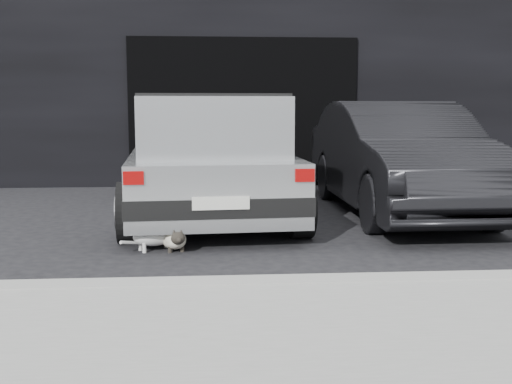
{
  "coord_description": "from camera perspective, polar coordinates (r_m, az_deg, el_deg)",
  "views": [
    {
      "loc": [
        0.36,
        -7.35,
        1.44
      ],
      "look_at": [
        0.83,
        -1.14,
        0.59
      ],
      "focal_mm": 45.0,
      "sensor_mm": 36.0,
      "label": 1
    }
  ],
  "objects": [
    {
      "name": "cat_white",
      "position": [
        6.48,
        -8.67,
        -3.75
      ],
      "size": [
        0.63,
        0.41,
        0.32
      ],
      "rotation": [
        0.0,
        0.0,
        -1.14
      ],
      "color": "silver",
      "rests_on": "ground"
    },
    {
      "name": "building_facade",
      "position": [
        13.4,
        -1.64,
        12.32
      ],
      "size": [
        34.0,
        4.0,
        5.0
      ],
      "primitive_type": "cube",
      "color": "black",
      "rests_on": "ground"
    },
    {
      "name": "curb",
      "position": [
        4.99,
        3.21,
        -8.33
      ],
      "size": [
        18.0,
        0.25,
        0.12
      ],
      "primitive_type": "cube",
      "color": "gray",
      "rests_on": "ground"
    },
    {
      "name": "ground",
      "position": [
        7.5,
        -7.04,
        -3.37
      ],
      "size": [
        80.0,
        80.0,
        0.0
      ],
      "primitive_type": "plane",
      "color": "black",
      "rests_on": "ground"
    },
    {
      "name": "garage_opening",
      "position": [
        11.36,
        -1.13,
        7.07
      ],
      "size": [
        4.0,
        0.1,
        2.6
      ],
      "primitive_type": "cube",
      "color": "black",
      "rests_on": "ground"
    },
    {
      "name": "cat_siamese",
      "position": [
        6.45,
        -7.28,
        -4.16
      ],
      "size": [
        0.35,
        0.71,
        0.25
      ],
      "rotation": [
        0.0,
        0.0,
        3.37
      ],
      "color": "beige",
      "rests_on": "ground"
    },
    {
      "name": "second_car",
      "position": [
        8.67,
        12.64,
        2.98
      ],
      "size": [
        1.63,
        4.53,
        1.49
      ],
      "primitive_type": "imported",
      "rotation": [
        0.0,
        0.0,
        0.01
      ],
      "color": "black",
      "rests_on": "ground"
    },
    {
      "name": "silver_hatchback",
      "position": [
        8.16,
        -4.36,
        3.62
      ],
      "size": [
        2.32,
        4.34,
        1.56
      ],
      "rotation": [
        0.0,
        0.0,
        0.06
      ],
      "color": "#B4B7B9",
      "rests_on": "ground"
    },
    {
      "name": "sidewalk",
      "position": [
        3.86,
        5.6,
        -13.32
      ],
      "size": [
        18.0,
        2.2,
        0.11
      ],
      "primitive_type": "cube",
      "color": "gray",
      "rests_on": "ground"
    }
  ]
}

